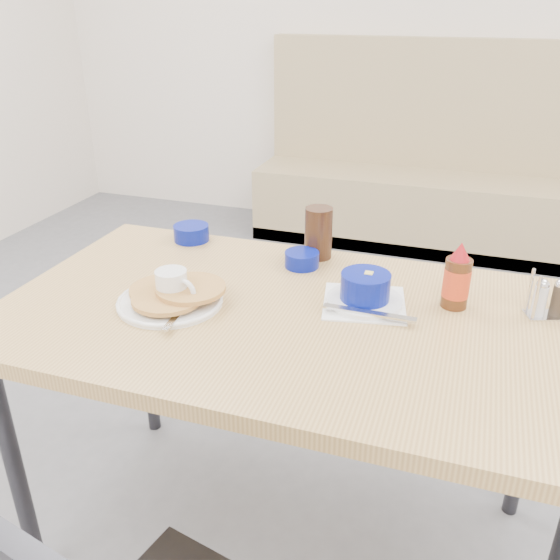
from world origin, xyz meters
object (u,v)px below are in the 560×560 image
(dining_table, at_px, (289,334))
(creamer_bowl, at_px, (191,233))
(pancake_plate, at_px, (172,297))
(grits_setting, at_px, (365,291))
(butter_bowl, at_px, (302,259))
(booth_bench, at_px, (411,186))
(coffee_mug, at_px, (173,287))
(condiment_caddy, at_px, (549,301))
(syrup_bottle, at_px, (457,279))
(amber_tumbler, at_px, (318,233))

(dining_table, xyz_separation_m, creamer_bowl, (-0.42, 0.34, 0.09))
(pancake_plate, height_order, grits_setting, grits_setting)
(butter_bowl, bearing_deg, creamer_bowl, 168.13)
(booth_bench, height_order, coffee_mug, booth_bench)
(grits_setting, distance_m, creamer_bowl, 0.64)
(dining_table, bearing_deg, condiment_caddy, 16.60)
(syrup_bottle, bearing_deg, creamer_bowl, 166.79)
(pancake_plate, height_order, syrup_bottle, syrup_bottle)
(coffee_mug, xyz_separation_m, grits_setting, (0.44, 0.15, -0.01))
(butter_bowl, xyz_separation_m, syrup_bottle, (0.42, -0.11, 0.05))
(booth_bench, distance_m, amber_tumbler, 2.25)
(grits_setting, xyz_separation_m, butter_bowl, (-0.21, 0.17, -0.01))
(butter_bowl, relative_size, amber_tumbler, 0.65)
(creamer_bowl, bearing_deg, dining_table, -38.66)
(pancake_plate, bearing_deg, butter_bowl, 52.79)
(dining_table, distance_m, creamer_bowl, 0.55)
(dining_table, bearing_deg, syrup_bottle, 22.56)
(booth_bench, relative_size, coffee_mug, 16.97)
(coffee_mug, bearing_deg, booth_bench, 83.84)
(pancake_plate, height_order, creamer_bowl, creamer_bowl)
(grits_setting, relative_size, butter_bowl, 2.63)
(booth_bench, relative_size, butter_bowl, 19.94)
(dining_table, distance_m, amber_tumbler, 0.37)
(syrup_bottle, bearing_deg, coffee_mug, -162.52)
(coffee_mug, bearing_deg, butter_bowl, 53.27)
(pancake_plate, bearing_deg, creamer_bowl, 109.85)
(pancake_plate, relative_size, condiment_caddy, 2.40)
(pancake_plate, xyz_separation_m, amber_tumbler, (0.26, 0.39, 0.06))
(condiment_caddy, distance_m, syrup_bottle, 0.21)
(dining_table, xyz_separation_m, condiment_caddy, (0.58, 0.17, 0.10))
(coffee_mug, relative_size, grits_setting, 0.45)
(creamer_bowl, distance_m, butter_bowl, 0.39)
(coffee_mug, height_order, syrup_bottle, syrup_bottle)
(creamer_bowl, xyz_separation_m, syrup_bottle, (0.79, -0.19, 0.05))
(dining_table, relative_size, butter_bowl, 14.69)
(coffee_mug, height_order, grits_setting, coffee_mug)
(pancake_plate, relative_size, coffee_mug, 2.42)
(condiment_caddy, relative_size, syrup_bottle, 0.68)
(booth_bench, xyz_separation_m, amber_tumbler, (-0.02, -2.19, 0.48))
(amber_tumbler, xyz_separation_m, syrup_bottle, (0.39, -0.19, -0.00))
(condiment_caddy, bearing_deg, dining_table, 177.22)
(pancake_plate, bearing_deg, dining_table, 10.26)
(dining_table, bearing_deg, amber_tumbler, 93.78)
(butter_bowl, distance_m, amber_tumbler, 0.10)
(booth_bench, distance_m, butter_bowl, 2.31)
(butter_bowl, bearing_deg, coffee_mug, -126.73)
(coffee_mug, relative_size, butter_bowl, 1.18)
(booth_bench, xyz_separation_m, butter_bowl, (-0.05, -2.27, 0.43))
(butter_bowl, bearing_deg, dining_table, -79.81)
(pancake_plate, height_order, coffee_mug, coffee_mug)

